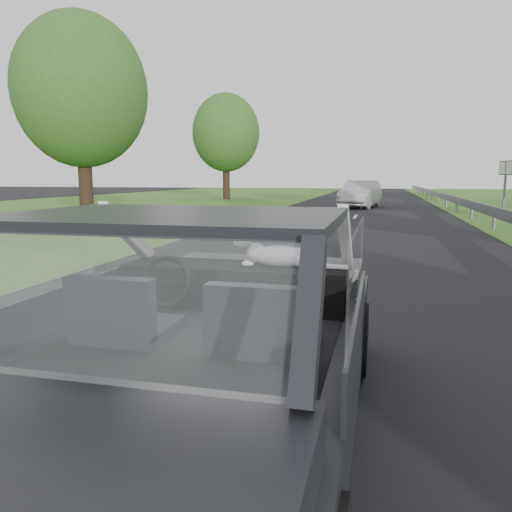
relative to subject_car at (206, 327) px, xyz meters
The scene contains 11 objects.
ground 0.72m from the subject_car, ahead, with size 140.00×140.00×0.00m, color black.
subject_car is the anchor object (origin of this frame).
dashboard 0.64m from the subject_car, 90.00° to the left, with size 1.58×0.45×0.30m, color black.
driver_seat 0.52m from the subject_car, 144.06° to the right, with size 0.50×0.72×0.42m, color black.
passenger_seat 0.52m from the subject_car, 35.94° to the right, with size 0.50×0.72×0.42m, color black.
steering_wheel 0.55m from the subject_car, 140.48° to the left, with size 0.36×0.36×0.04m, color black.
cat 0.80m from the subject_car, 63.21° to the left, with size 0.57×0.18×0.26m, color gray.
other_car 24.42m from the subject_car, 90.18° to the left, with size 1.73×4.37×1.44m, color #ABAFB3.
highway_sign 18.85m from the subject_car, 72.96° to the left, with size 0.09×0.89×2.22m, color #165420.
tree_5 17.10m from the subject_car, 124.91° to the left, with size 4.75×4.75×7.20m, color #2C541E, non-canonical shape.
tree_6 34.02m from the subject_car, 107.18° to the left, with size 4.83×4.83×7.32m, color #2C541E, non-canonical shape.
Camera 1 is at (0.99, -2.73, 1.62)m, focal length 35.00 mm.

